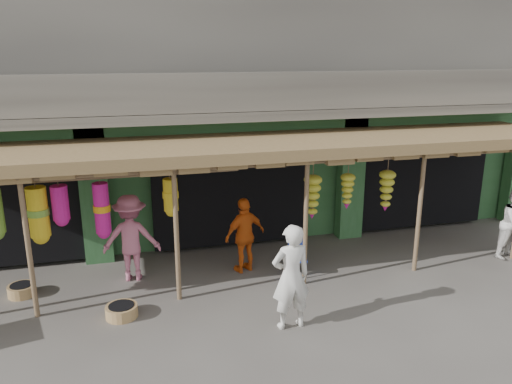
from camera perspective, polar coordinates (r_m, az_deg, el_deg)
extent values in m
plane|color=#514C47|center=(10.16, -0.29, -10.57)|extent=(80.00, 80.00, 0.00)
cube|color=gray|center=(14.00, -5.75, 17.75)|extent=(16.00, 6.00, 4.00)
cube|color=#2D6033|center=(14.46, -5.46, 3.73)|extent=(16.00, 5.70, 3.00)
cube|color=gray|center=(10.78, -2.55, 8.80)|extent=(16.00, 0.90, 0.22)
cube|color=gray|center=(10.34, -2.10, 11.29)|extent=(16.00, 0.10, 0.80)
cube|color=#2D6033|center=(11.22, -2.97, 7.27)|extent=(16.00, 0.35, 0.35)
cube|color=black|center=(12.52, -26.85, -0.57)|extent=(3.60, 2.00, 2.50)
cube|color=black|center=(12.43, -3.79, 1.05)|extent=(3.60, 2.00, 2.50)
cube|color=black|center=(14.23, 16.38, 2.33)|extent=(3.60, 2.00, 2.50)
cube|color=#2D6033|center=(11.29, -17.94, -0.46)|extent=(0.60, 0.35, 3.00)
cube|color=#2D6033|center=(12.45, 10.76, 1.53)|extent=(0.60, 0.35, 3.00)
cylinder|color=brown|center=(9.34, -24.56, -5.82)|extent=(0.09, 0.09, 2.60)
cylinder|color=brown|center=(9.22, -9.07, -4.80)|extent=(0.09, 0.09, 2.60)
cylinder|color=brown|center=(9.76, 5.70, -3.50)|extent=(0.09, 0.09, 2.60)
cylinder|color=brown|center=(10.86, 18.17, -2.22)|extent=(0.09, 0.09, 2.60)
cylinder|color=brown|center=(9.07, -1.52, 2.97)|extent=(12.90, 0.08, 0.08)
cylinder|color=brown|center=(9.29, -18.86, 1.47)|extent=(5.50, 0.06, 0.06)
cube|color=brown|center=(10.14, -1.60, 5.39)|extent=(14.00, 2.70, 0.22)
cylinder|color=#1B39B2|center=(10.38, 3.93, -8.93)|extent=(0.03, 0.03, 0.36)
cylinder|color=#1B39B2|center=(10.41, 5.71, -8.90)|extent=(0.03, 0.03, 0.36)
cylinder|color=#1B39B2|center=(10.67, 3.80, -8.21)|extent=(0.03, 0.03, 0.36)
cylinder|color=#1B39B2|center=(10.70, 5.53, -8.18)|extent=(0.03, 0.03, 0.36)
cube|color=#1B39B2|center=(10.46, 4.77, -7.58)|extent=(0.45, 0.45, 0.04)
cube|color=#1B39B2|center=(10.54, 4.70, -6.13)|extent=(0.37, 0.13, 0.40)
cylinder|color=olive|center=(10.70, -25.19, -10.12)|extent=(0.53, 0.53, 0.21)
cylinder|color=#9B7245|center=(9.32, -15.10, -13.02)|extent=(0.60, 0.60, 0.22)
imported|color=silver|center=(8.38, 4.01, -9.66)|extent=(0.70, 0.49, 1.83)
imported|color=#DA5814|center=(10.47, -1.28, -4.94)|extent=(1.02, 0.70, 1.61)
imported|color=#C66985|center=(10.38, -14.09, -5.09)|extent=(1.23, 0.81, 1.79)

